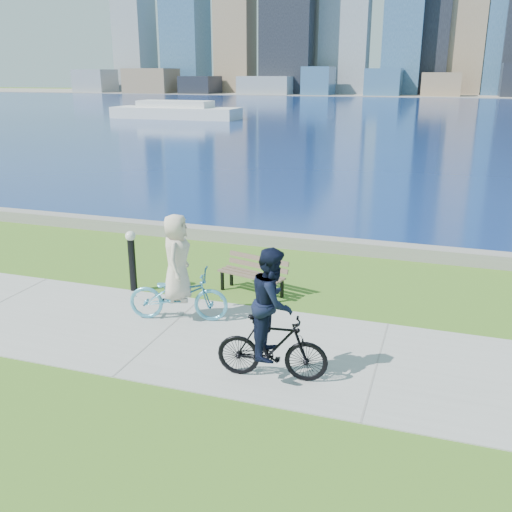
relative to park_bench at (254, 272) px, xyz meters
The scene contains 10 objects.
ground 4.00m from the park_bench, 39.89° to the right, with size 320.00×320.00×0.00m, color #3B651A.
concrete_path 4.00m from the park_bench, 39.89° to the right, with size 80.00×3.50×0.02m, color #969792.
seawall 4.77m from the park_bench, 50.16° to the left, with size 90.00×0.50×0.35m, color slate.
bay_water 69.52m from the park_bench, 87.49° to the left, with size 320.00×131.00×0.01m, color navy.
far_shore 127.49m from the park_bench, 88.63° to the left, with size 320.00×30.00×0.12m, color gray.
ferry_near 51.81m from the park_bench, 118.15° to the left, with size 13.92×3.98×1.89m.
park_bench is the anchor object (origin of this frame).
bollard_lamp 2.73m from the park_bench, 163.53° to the right, with size 0.23×0.23×1.40m.
cyclist_woman 2.13m from the park_bench, 116.06° to the right, with size 1.12×2.08×2.15m.
cyclist_man 3.84m from the park_bench, 66.82° to the right, with size 0.75×1.83×2.18m.
Camera 1 is at (0.80, -8.75, 4.70)m, focal length 40.00 mm.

